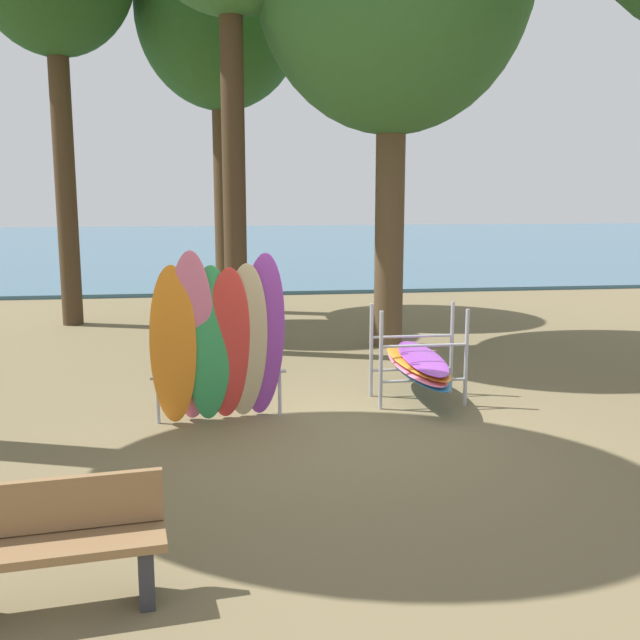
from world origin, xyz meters
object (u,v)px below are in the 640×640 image
object	(u,v)px
park_bench	(56,543)
leaning_board_pile	(219,344)
tree_mid_behind	(220,14)
board_storage_rack	(418,364)

from	to	relation	value
park_bench	leaning_board_pile	bearing A→B (deg)	73.93
leaning_board_pile	tree_mid_behind	bearing A→B (deg)	88.79
leaning_board_pile	park_bench	world-z (taller)	leaning_board_pile
board_storage_rack	tree_mid_behind	bearing A→B (deg)	107.13
leaning_board_pile	park_bench	distance (m)	3.90
leaning_board_pile	board_storage_rack	xyz separation A→B (m)	(2.56, 0.74, -0.49)
board_storage_rack	park_bench	bearing A→B (deg)	-129.20
tree_mid_behind	leaning_board_pile	distance (m)	10.05
board_storage_rack	park_bench	xyz separation A→B (m)	(-3.63, -4.45, -0.04)
leaning_board_pile	board_storage_rack	world-z (taller)	leaning_board_pile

